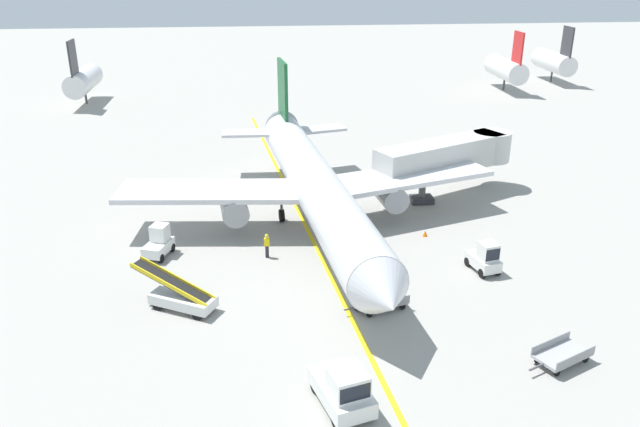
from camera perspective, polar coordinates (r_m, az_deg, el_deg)
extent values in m
plane|color=#9E9B93|center=(37.05, 2.48, -7.94)|extent=(300.00, 300.00, 0.00)
cube|color=yellow|center=(41.29, 0.36, -4.49)|extent=(9.09, 79.55, 0.01)
cylinder|color=silver|center=(44.87, -0.41, 2.59)|extent=(6.58, 30.18, 3.30)
cone|color=silver|center=(30.65, 5.98, -7.61)|extent=(3.48, 2.74, 3.23)
cone|color=silver|center=(60.19, -3.70, 8.17)|extent=(3.42, 3.13, 3.14)
cube|color=silver|center=(48.36, 7.94, 3.36)|extent=(13.72, 8.26, 0.36)
cylinder|color=gray|center=(47.29, 6.42, 1.70)|extent=(2.24, 3.39, 1.90)
cube|color=silver|center=(45.57, -10.06, 2.01)|extent=(13.37, 5.67, 0.36)
cylinder|color=gray|center=(45.07, -7.83, 0.55)|extent=(2.24, 3.39, 1.90)
cube|color=#19592D|center=(57.06, -3.41, 11.14)|extent=(0.72, 4.01, 5.20)
cube|color=silver|center=(58.04, -0.32, 7.67)|extent=(5.58, 3.42, 0.24)
cube|color=silver|center=(57.13, -6.26, 7.29)|extent=(5.26, 2.35, 0.24)
cylinder|color=#4C4C51|center=(35.48, 3.50, -6.54)|extent=(0.20, 0.20, 3.12)
cylinder|color=black|center=(36.12, 3.46, -8.31)|extent=(0.41, 0.60, 0.56)
cylinder|color=#4C4C51|center=(47.82, 1.68, 1.45)|extent=(0.20, 0.20, 3.12)
cylinder|color=black|center=(48.22, 1.66, 0.26)|extent=(0.45, 0.99, 0.96)
cylinder|color=#4C4C51|center=(47.01, -3.54, 1.03)|extent=(0.20, 0.20, 3.12)
cylinder|color=black|center=(47.42, -3.50, -0.18)|extent=(0.45, 0.99, 0.96)
cube|color=black|center=(32.14, 4.90, -5.33)|extent=(2.90, 1.30, 0.60)
cube|color=beige|center=(51.78, 10.97, 5.11)|extent=(11.92, 7.60, 2.50)
cylinder|color=beige|center=(55.70, 15.32, 5.95)|extent=(3.20, 3.20, 2.50)
cylinder|color=#59595B|center=(51.40, 9.29, 2.23)|extent=(0.56, 0.56, 2.35)
cube|color=#333338|center=(51.72, 9.22, 1.27)|extent=(1.80, 1.40, 0.50)
cube|color=silver|center=(29.12, 1.97, -15.88)|extent=(2.79, 3.98, 0.80)
cube|color=silver|center=(28.08, 2.53, -15.10)|extent=(1.90, 1.97, 1.10)
cube|color=black|center=(27.53, 3.21, -16.01)|extent=(1.39, 0.46, 0.77)
cylinder|color=black|center=(28.77, 4.55, -17.55)|extent=(0.37, 0.64, 0.60)
cylinder|color=black|center=(28.24, 1.45, -18.37)|extent=(0.37, 0.64, 0.60)
cylinder|color=black|center=(30.53, 2.42, -14.74)|extent=(0.37, 0.64, 0.60)
cylinder|color=black|center=(30.04, -0.50, -15.44)|extent=(0.37, 0.64, 0.60)
cube|color=silver|center=(41.37, 14.61, -4.23)|extent=(1.80, 2.63, 0.70)
cube|color=silver|center=(40.67, 15.05, -3.34)|extent=(1.25, 1.28, 1.10)
cube|color=black|center=(40.29, 15.45, -3.64)|extent=(0.97, 0.29, 0.77)
cylinder|color=black|center=(41.20, 15.84, -5.03)|extent=(0.35, 0.63, 0.60)
cylinder|color=black|center=(40.63, 14.54, -5.29)|extent=(0.35, 0.63, 0.60)
cylinder|color=black|center=(42.42, 14.59, -4.05)|extent=(0.35, 0.63, 0.60)
cylinder|color=black|center=(41.86, 13.31, -4.30)|extent=(0.35, 0.63, 0.60)
cube|color=silver|center=(43.24, -14.50, -3.00)|extent=(2.02, 2.69, 0.70)
cube|color=silver|center=(43.21, -14.37, -1.69)|extent=(1.34, 1.36, 1.10)
cube|color=black|center=(43.62, -14.07, -1.42)|extent=(0.95, 0.40, 0.77)
cylinder|color=black|center=(44.30, -14.61, -2.88)|extent=(0.41, 0.64, 0.60)
cylinder|color=black|center=(43.82, -13.32, -3.04)|extent=(0.41, 0.64, 0.60)
cylinder|color=black|center=(42.98, -15.61, -3.81)|extent=(0.41, 0.64, 0.60)
cylinder|color=black|center=(42.48, -14.30, -3.98)|extent=(0.41, 0.64, 0.60)
cube|color=silver|center=(36.74, -12.35, -7.70)|extent=(4.05, 3.15, 0.60)
cylinder|color=black|center=(37.17, -14.57, -8.08)|extent=(0.63, 0.48, 0.60)
cylinder|color=black|center=(38.03, -13.43, -7.21)|extent=(0.63, 0.48, 0.60)
cylinder|color=black|center=(35.77, -11.11, -9.04)|extent=(0.63, 0.48, 0.60)
cylinder|color=black|center=(36.67, -10.01, -8.10)|extent=(0.63, 0.48, 0.60)
cube|color=black|center=(36.59, -13.25, -6.20)|extent=(4.81, 3.20, 1.76)
cube|color=yellow|center=(36.23, -13.68, -6.34)|extent=(4.43, 2.50, 1.84)
cube|color=yellow|center=(36.85, -12.86, -5.73)|extent=(4.43, 2.50, 1.84)
cube|color=#A5A5A8|center=(36.27, 5.61, -7.95)|extent=(3.12, 2.25, 0.16)
cube|color=#4C4C51|center=(35.53, 2.95, -8.60)|extent=(0.88, 0.34, 0.08)
cylinder|color=#4C4C51|center=(35.36, 2.28, -8.75)|extent=(0.12, 0.12, 0.05)
cube|color=gray|center=(35.58, 6.20, -8.16)|extent=(2.70, 0.87, 0.50)
cube|color=gray|center=(36.71, 5.06, -7.08)|extent=(2.70, 0.87, 0.50)
cylinder|color=black|center=(35.52, 4.54, -9.12)|extent=(0.38, 0.22, 0.36)
cylinder|color=black|center=(36.42, 3.67, -8.21)|extent=(0.38, 0.22, 0.36)
cylinder|color=black|center=(36.41, 7.51, -8.39)|extent=(0.38, 0.22, 0.36)
cylinder|color=black|center=(37.30, 6.59, -7.53)|extent=(0.38, 0.22, 0.36)
cube|color=#A5A5A8|center=(33.95, 21.19, -11.91)|extent=(3.17, 2.55, 0.16)
cube|color=#4C4C51|center=(32.70, 19.10, -13.07)|extent=(0.85, 0.45, 0.08)
cylinder|color=#4C4C51|center=(32.40, 18.57, -13.35)|extent=(0.12, 0.12, 0.05)
cube|color=gray|center=(33.47, 22.26, -12.11)|extent=(2.56, 1.24, 0.50)
cube|color=gray|center=(34.17, 20.26, -11.01)|extent=(2.56, 1.24, 0.50)
cylinder|color=black|center=(33.09, 20.78, -13.37)|extent=(0.38, 0.26, 0.36)
cylinder|color=black|center=(33.66, 19.18, -12.45)|extent=(0.38, 0.26, 0.36)
cylinder|color=black|center=(34.56, 23.02, -12.08)|extent=(0.38, 0.26, 0.36)
cylinder|color=black|center=(35.11, 21.45, -11.23)|extent=(0.38, 0.26, 0.36)
cylinder|color=#26262D|center=(41.97, -4.84, -3.46)|extent=(0.24, 0.24, 0.85)
cube|color=yellow|center=(41.66, -4.87, -2.59)|extent=(0.36, 0.22, 0.56)
sphere|color=beige|center=(41.50, -4.89, -2.11)|extent=(0.20, 0.20, 0.20)
sphere|color=yellow|center=(41.47, -4.89, -2.03)|extent=(0.24, 0.24, 0.24)
cone|color=orange|center=(43.19, 0.60, -2.89)|extent=(0.36, 0.36, 0.44)
cone|color=orange|center=(38.58, 4.28, -6.27)|extent=(0.36, 0.36, 0.44)
cone|color=orange|center=(50.36, -7.61, 0.73)|extent=(0.36, 0.36, 0.44)
cone|color=orange|center=(45.59, 9.54, -1.79)|extent=(0.36, 0.36, 0.44)
cone|color=orange|center=(44.37, 3.92, -2.22)|extent=(0.36, 0.36, 0.44)
cylinder|color=silver|center=(90.89, -20.72, 11.24)|extent=(3.00, 10.00, 3.00)
cylinder|color=#3F3F3F|center=(91.31, -20.53, 9.83)|extent=(0.30, 0.30, 1.60)
cube|color=#333338|center=(87.00, -21.58, 13.02)|extent=(0.24, 3.20, 4.40)
cylinder|color=silver|center=(98.02, 16.54, 12.49)|extent=(3.00, 10.00, 3.00)
cylinder|color=#3F3F3F|center=(98.42, 16.39, 11.17)|extent=(0.30, 0.30, 1.60)
cube|color=red|center=(94.32, 17.57, 14.17)|extent=(0.24, 3.20, 4.40)
cylinder|color=silver|center=(107.03, 20.48, 12.80)|extent=(3.00, 10.00, 3.00)
cylinder|color=#3F3F3F|center=(107.39, 20.31, 11.60)|extent=(0.30, 0.30, 1.60)
cube|color=#333338|center=(103.47, 21.59, 14.33)|extent=(0.24, 3.20, 4.40)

